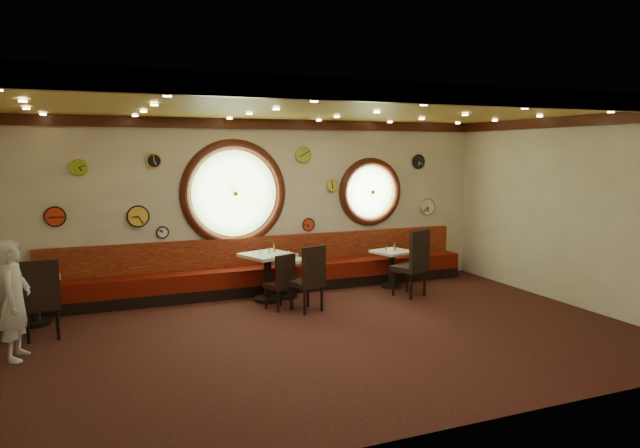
{
  "coord_description": "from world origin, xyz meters",
  "views": [
    {
      "loc": [
        -3.09,
        -7.27,
        2.61
      ],
      "look_at": [
        0.21,
        0.8,
        1.5
      ],
      "focal_mm": 32.0,
      "sensor_mm": 36.0,
      "label": 1
    }
  ],
  "objects": [
    {
      "name": "waiter",
      "position": [
        -4.0,
        0.63,
        0.76
      ],
      "size": [
        0.47,
        0.62,
        1.52
      ],
      "primitive_type": "imported",
      "rotation": [
        0.0,
        0.0,
        1.36
      ],
      "color": "silver",
      "rests_on": "floor"
    },
    {
      "name": "condiment_c_bottle",
      "position": [
        0.23,
        2.33,
        0.78
      ],
      "size": [
        0.05,
        0.05,
        0.15
      ],
      "primitive_type": "cylinder",
      "color": "gold",
      "rests_on": "table_c"
    },
    {
      "name": "ceiling",
      "position": [
        0.0,
        0.0,
        3.2
      ],
      "size": [
        9.0,
        6.0,
        0.02
      ],
      "primitive_type": "cube",
      "color": "gold",
      "rests_on": "wall_back"
    },
    {
      "name": "wall_clock_1",
      "position": [
        0.75,
        2.96,
        2.55
      ],
      "size": [
        0.3,
        0.03,
        0.3
      ],
      "primitive_type": "cylinder",
      "rotation": [
        1.57,
        0.0,
        0.0
      ],
      "color": "#8EB538",
      "rests_on": "wall_back"
    },
    {
      "name": "chair_c",
      "position": [
        0.2,
        1.19,
        0.63
      ],
      "size": [
        0.58,
        0.58,
        0.68
      ],
      "rotation": [
        0.0,
        0.0,
        0.31
      ],
      "color": "black",
      "rests_on": "floor"
    },
    {
      "name": "wall_right",
      "position": [
        4.5,
        0.0,
        1.6
      ],
      "size": [
        0.02,
        6.0,
        3.2
      ],
      "primitive_type": "cube",
      "color": "beige",
      "rests_on": "floor"
    },
    {
      "name": "porthole_right_frame",
      "position": [
        2.2,
        2.98,
        1.8
      ],
      "size": [
        1.38,
        0.18,
        1.38
      ],
      "primitive_type": "torus",
      "rotation": [
        1.57,
        0.0,
        0.0
      ],
      "color": "#37130A",
      "rests_on": "wall_back"
    },
    {
      "name": "wall_back",
      "position": [
        0.0,
        3.0,
        1.6
      ],
      "size": [
        9.0,
        0.02,
        3.2
      ],
      "primitive_type": "cube",
      "color": "beige",
      "rests_on": "floor"
    },
    {
      "name": "table_d",
      "position": [
        2.29,
        2.21,
        0.45
      ],
      "size": [
        0.78,
        0.78,
        0.71
      ],
      "color": "black",
      "rests_on": "floor"
    },
    {
      "name": "chair_d",
      "position": [
        2.28,
        1.39,
        0.7
      ],
      "size": [
        0.66,
        0.66,
        0.76
      ],
      "rotation": [
        0.0,
        0.0,
        0.37
      ],
      "color": "black",
      "rests_on": "floor"
    },
    {
      "name": "porthole_right_glass",
      "position": [
        2.2,
        3.0,
        1.8
      ],
      "size": [
        1.1,
        0.02,
        1.1
      ],
      "primitive_type": "cylinder",
      "rotation": [
        1.57,
        0.0,
        0.0
      ],
      "color": "#87AF69",
      "rests_on": "wall_back"
    },
    {
      "name": "porthole_left_ring",
      "position": [
        -0.6,
        2.95,
        1.85
      ],
      "size": [
        1.61,
        0.03,
        1.61
      ],
      "primitive_type": "torus",
      "rotation": [
        1.57,
        0.0,
        0.0
      ],
      "color": "gold",
      "rests_on": "wall_back"
    },
    {
      "name": "wall_clock_8",
      "position": [
        3.3,
        2.96,
        2.4
      ],
      "size": [
        0.28,
        0.03,
        0.28
      ],
      "primitive_type": "cylinder",
      "rotation": [
        1.57,
        0.0,
        0.0
      ],
      "color": "black",
      "rests_on": "wall_back"
    },
    {
      "name": "chair_b",
      "position": [
        -0.18,
        1.49,
        0.54
      ],
      "size": [
        0.51,
        0.51,
        0.58
      ],
      "rotation": [
        0.0,
        0.0,
        0.36
      ],
      "color": "black",
      "rests_on": "floor"
    },
    {
      "name": "table_a",
      "position": [
        -3.9,
        2.13,
        0.49
      ],
      "size": [
        0.78,
        0.78,
        0.78
      ],
      "color": "black",
      "rests_on": "floor"
    },
    {
      "name": "condiment_a_bottle",
      "position": [
        -3.78,
        2.21,
        0.85
      ],
      "size": [
        0.05,
        0.05,
        0.15
      ],
      "primitive_type": "cylinder",
      "color": "gold",
      "rests_on": "table_a"
    },
    {
      "name": "condiment_d_pepper",
      "position": [
        2.34,
        2.22,
        0.77
      ],
      "size": [
        0.04,
        0.04,
        0.11
      ],
      "primitive_type": "cylinder",
      "color": "silver",
      "rests_on": "table_d"
    },
    {
      "name": "porthole_left_frame",
      "position": [
        -0.6,
        2.98,
        1.85
      ],
      "size": [
        1.98,
        0.18,
        1.98
      ],
      "primitive_type": "torus",
      "rotation": [
        1.57,
        0.0,
        0.0
      ],
      "color": "#37130A",
      "rests_on": "wall_back"
    },
    {
      "name": "wall_clock_3",
      "position": [
        0.85,
        2.96,
        1.2
      ],
      "size": [
        0.24,
        0.03,
        0.24
      ],
      "primitive_type": "cylinder",
      "rotation": [
        1.57,
        0.0,
        0.0
      ],
      "color": "red",
      "rests_on": "wall_back"
    },
    {
      "name": "molding_back",
      "position": [
        0.0,
        2.95,
        3.11
      ],
      "size": [
        9.0,
        0.1,
        0.18
      ],
      "primitive_type": "cube",
      "color": "#37130A",
      "rests_on": "wall_back"
    },
    {
      "name": "wall_clock_5",
      "position": [
        -3.2,
        2.96,
        2.35
      ],
      "size": [
        0.26,
        0.03,
        0.26
      ],
      "primitive_type": "cylinder",
      "rotation": [
        1.57,
        0.0,
        0.0
      ],
      "color": "#94C226",
      "rests_on": "wall_back"
    },
    {
      "name": "wall_clock_2",
      "position": [
        -2.3,
        2.96,
        1.5
      ],
      "size": [
        0.36,
        0.03,
        0.36
      ],
      "primitive_type": "cylinder",
      "rotation": [
        1.57,
        0.0,
        0.0
      ],
      "color": "yellow",
      "rests_on": "wall_back"
    },
    {
      "name": "porthole_right_ring",
      "position": [
        2.2,
        2.95,
        1.8
      ],
      "size": [
        1.09,
        0.03,
        1.09
      ],
      "primitive_type": "torus",
      "rotation": [
        1.57,
        0.0,
        0.0
      ],
      "color": "gold",
      "rests_on": "wall_back"
    },
    {
      "name": "wall_front",
      "position": [
        0.0,
        -3.0,
        1.6
      ],
      "size": [
        9.0,
        0.02,
        3.2
      ],
      "primitive_type": "cube",
      "color": "beige",
      "rests_on": "floor"
    },
    {
      "name": "wall_clock_9",
      "position": [
        -2.0,
        2.96,
        2.45
      ],
      "size": [
        0.24,
        0.03,
        0.24
      ],
      "primitive_type": "cylinder",
      "rotation": [
        1.57,
        0.0,
        0.0
      ],
      "color": "black",
      "rests_on": "wall_back"
    },
    {
      "name": "wall_clock_0",
      "position": [
        -1.9,
        2.96,
        1.2
      ],
      "size": [
        0.2,
        0.03,
        0.2
      ],
      "primitive_type": "cylinder",
      "rotation": [
        1.57,
        0.0,
        0.0
      ],
      "color": "white",
      "rests_on": "wall_back"
    },
    {
      "name": "banquette_base",
      "position": [
        0.0,
        2.72,
        0.1
      ],
      "size": [
        8.0,
        0.55,
        0.2
      ],
      "primitive_type": "cube",
      "color": "black",
      "rests_on": "floor"
    },
    {
      "name": "molding_front",
      "position": [
        0.0,
        -2.95,
        3.11
      ],
      "size": [
        9.0,
        0.1,
        0.18
      ],
      "primitive_type": "cube",
      "color": "#37130A",
      "rests_on": "wall_back"
    },
    {
      "name": "condiment_a_pepper",
      "position": [
        -3.9,
        2.1,
        0.82
      ],
      "size": [
        0.04,
        0.04,
        0.1
      ],
      "primitive_type": "cylinder",
      "color": "silver",
      "rests_on": "table_a"
    },
    {
      "name": "condiment_d_bottle",
      "position": [
        2.4,
        2.31,
        0.79
      ],
      "size": [
        0.05,
        0.05,
        0.15
      ],
      "primitive_type": "cylinder",
      "color": "orange",
      "rests_on": "table_d"
    },
    {
      "name": "condiment_d_salt",
      "position": [
        2.16,
        2.21,
        0.76
      ],
      "size": [
        0.04,
        0.04,
        0.1
      ],
      "primitive_type": "cylinder",
      "color": "silver",
      "rests_on": "table_d"
    },
    {
      "name": "molding_right",
      "position": [
        4.45,
        0.0,
        3.11
      ],
      "size": [
        0.1,
        6.0,
        0.18
      ],
      "primitive_type": "cube",
      "color": "#37130A",
      "rests_on": "wall_back"
    },
    {
      "name": "chair_a",
      "position": [
        -3.75,
        1.3,
        0.65
      ],
      "size": [
        0.51,
        0.51,
        0.71
      ],
      "rotation": [
        0.0,
        0.0,
        0.08
      ],
      "color": "black",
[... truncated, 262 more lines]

